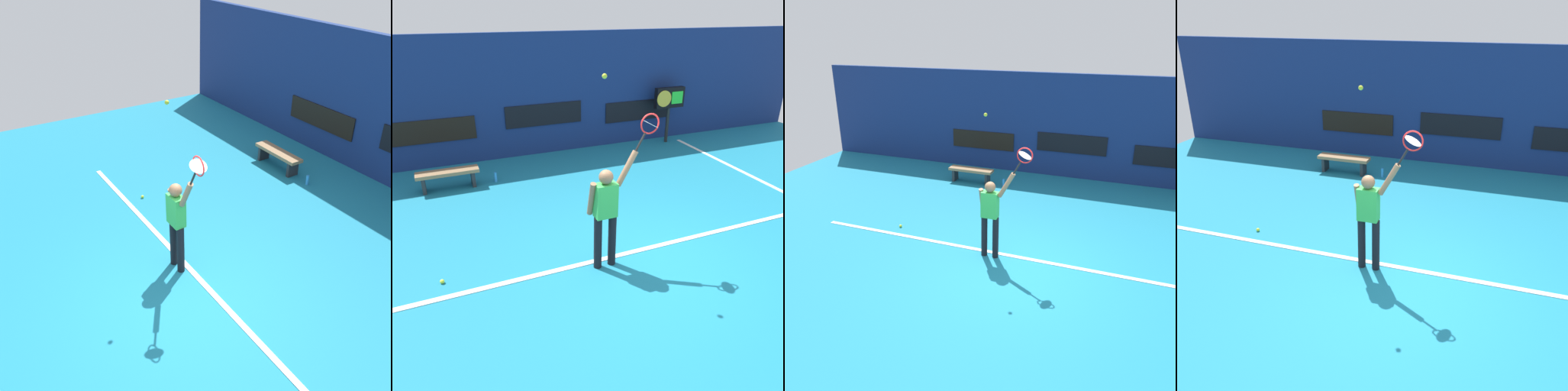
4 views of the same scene
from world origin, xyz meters
The scene contains 11 objects.
ground_plane centered at (0.00, 0.00, 0.00)m, with size 18.00×18.00×0.00m, color teal.
back_wall centered at (0.00, 6.08, 1.64)m, with size 18.00×0.20×3.28m, color navy.
sponsor_banner_center centered at (0.00, 5.96, 1.13)m, with size 2.20×0.03×0.60m, color black.
sponsor_banner_portside centered at (-3.00, 5.96, 0.98)m, with size 2.20×0.03×0.60m, color black.
court_baseline centered at (0.00, 0.44, 0.01)m, with size 10.00×0.10×0.01m, color white.
tennis_player centered at (-0.72, 0.29, 1.01)m, with size 0.76×0.31×1.94m.
tennis_racket centered at (-0.06, 0.29, 2.28)m, with size 0.44×0.27×0.61m.
tennis_ball centered at (-0.81, 0.23, 3.04)m, with size 0.07×0.07×0.07m, color #CCE033.
court_bench centered at (-2.82, 4.42, 0.34)m, with size 1.40×0.36×0.45m.
water_bottle centered at (-1.75, 4.42, 0.12)m, with size 0.07×0.07×0.24m, color #338CD8.
spare_ball centered at (-3.24, 0.81, 0.03)m, with size 0.07×0.07×0.07m, color #CCE033.
Camera 4 is at (1.23, -5.48, 4.06)m, focal length 38.62 mm.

